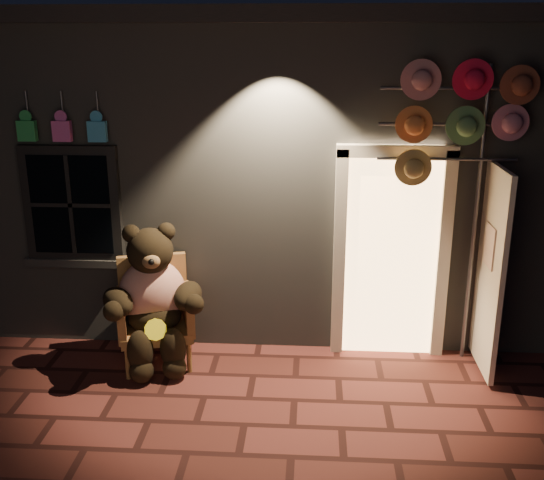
{
  "coord_description": "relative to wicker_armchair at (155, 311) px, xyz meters",
  "views": [
    {
      "loc": [
        0.54,
        -4.69,
        3.16
      ],
      "look_at": [
        0.17,
        1.0,
        1.35
      ],
      "focal_mm": 42.0,
      "sensor_mm": 36.0,
      "label": 1
    }
  ],
  "objects": [
    {
      "name": "shop_building",
      "position": [
        1.03,
        2.85,
        1.21
      ],
      "size": [
        7.3,
        5.95,
        3.51
      ],
      "color": "slate",
      "rests_on": "ground"
    },
    {
      "name": "ground",
      "position": [
        1.02,
        -1.14,
        -0.53
      ],
      "size": [
        60.0,
        60.0,
        0.0
      ],
      "primitive_type": "plane",
      "color": "maroon",
      "rests_on": "ground"
    },
    {
      "name": "hat_rack",
      "position": [
        3.1,
        0.14,
        1.96
      ],
      "size": [
        1.84,
        0.22,
        2.97
      ],
      "color": "#59595E",
      "rests_on": "ground"
    },
    {
      "name": "wicker_armchair",
      "position": [
        0.0,
        0.0,
        0.0
      ],
      "size": [
        0.87,
        0.83,
        1.06
      ],
      "rotation": [
        0.0,
        0.0,
        0.29
      ],
      "color": "olive",
      "rests_on": "ground"
    },
    {
      "name": "teddy_bear",
      "position": [
        0.02,
        -0.13,
        0.2
      ],
      "size": [
        1.02,
        0.93,
        1.46
      ],
      "rotation": [
        0.0,
        0.0,
        0.29
      ],
      "color": "red",
      "rests_on": "ground"
    }
  ]
}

